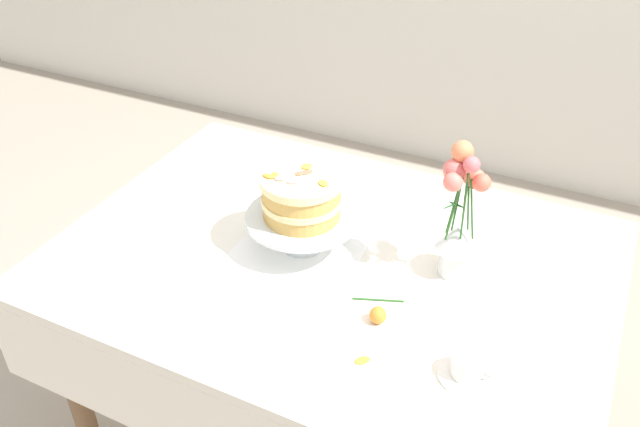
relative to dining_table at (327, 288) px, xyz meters
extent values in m
cube|color=white|center=(0.00, 0.03, 0.08)|extent=(1.40, 1.00, 0.03)
cylinder|color=brown|center=(-0.60, -0.37, -0.29)|extent=(0.06, 0.06, 0.71)
cylinder|color=brown|center=(-0.60, 0.43, -0.29)|extent=(0.06, 0.06, 0.71)
cylinder|color=brown|center=(0.60, 0.43, -0.29)|extent=(0.06, 0.06, 0.71)
cube|color=white|center=(-0.08, 0.03, 0.09)|extent=(0.33, 0.33, 0.00)
cylinder|color=silver|center=(-0.08, 0.03, 0.10)|extent=(0.11, 0.11, 0.01)
cylinder|color=silver|center=(-0.08, 0.03, 0.14)|extent=(0.03, 0.03, 0.07)
cylinder|color=silver|center=(-0.08, 0.03, 0.18)|extent=(0.29, 0.29, 0.01)
cylinder|color=tan|center=(-0.08, 0.03, 0.21)|extent=(0.20, 0.20, 0.04)
cylinder|color=beige|center=(-0.08, 0.03, 0.24)|extent=(0.20, 0.20, 0.02)
cylinder|color=tan|center=(-0.08, 0.03, 0.27)|extent=(0.20, 0.20, 0.04)
cylinder|color=beige|center=(-0.08, 0.03, 0.30)|extent=(0.21, 0.21, 0.02)
ellipsoid|color=orange|center=(-0.16, -0.01, 0.31)|extent=(0.03, 0.02, 0.01)
ellipsoid|color=yellow|center=(-0.02, 0.02, 0.31)|extent=(0.04, 0.04, 0.01)
ellipsoid|color=orange|center=(-0.14, 0.00, 0.31)|extent=(0.03, 0.03, 0.00)
ellipsoid|color=pink|center=(-0.09, -0.01, 0.31)|extent=(0.04, 0.03, 0.00)
ellipsoid|color=yellow|center=(-0.09, 0.07, 0.31)|extent=(0.03, 0.03, 0.01)
ellipsoid|color=#E56B51|center=(-0.08, 0.05, 0.31)|extent=(0.03, 0.04, 0.00)
ellipsoid|color=pink|center=(-0.12, -0.01, 0.31)|extent=(0.03, 0.03, 0.01)
ellipsoid|color=#E56B51|center=(-0.09, 0.03, 0.31)|extent=(0.03, 0.03, 0.00)
cylinder|color=silver|center=(0.30, 0.10, 0.13)|extent=(0.08, 0.08, 0.08)
cone|color=silver|center=(0.30, 0.10, 0.20)|extent=(0.10, 0.10, 0.06)
cylinder|color=#2D6028|center=(0.32, 0.09, 0.29)|extent=(0.03, 0.01, 0.16)
sphere|color=#F56751|center=(0.34, 0.09, 0.37)|extent=(0.04, 0.04, 0.04)
cylinder|color=#2D6028|center=(0.31, 0.11, 0.28)|extent=(0.02, 0.02, 0.14)
sphere|color=#F57862|center=(0.32, 0.12, 0.35)|extent=(0.05, 0.05, 0.05)
cylinder|color=#2D6028|center=(0.30, 0.12, 0.28)|extent=(0.01, 0.03, 0.14)
sphere|color=#F26956|center=(0.30, 0.14, 0.35)|extent=(0.04, 0.04, 0.04)
cylinder|color=#2D6028|center=(0.29, 0.10, 0.32)|extent=(0.02, 0.01, 0.22)
sphere|color=#EC8054|center=(0.28, 0.10, 0.43)|extent=(0.05, 0.05, 0.05)
ellipsoid|color=#236B2D|center=(0.28, 0.10, 0.29)|extent=(0.05, 0.03, 0.01)
cylinder|color=#2D6028|center=(0.28, 0.09, 0.30)|extent=(0.02, 0.01, 0.18)
sphere|color=#DE6662|center=(0.27, 0.08, 0.39)|extent=(0.05, 0.05, 0.05)
cylinder|color=#2D6028|center=(0.29, 0.07, 0.29)|extent=(0.02, 0.03, 0.16)
sphere|color=#F57568|center=(0.28, 0.06, 0.37)|extent=(0.05, 0.05, 0.05)
ellipsoid|color=#236B2D|center=(0.28, 0.07, 0.30)|extent=(0.04, 0.05, 0.02)
cylinder|color=#2D6028|center=(0.31, 0.08, 0.31)|extent=(0.01, 0.02, 0.20)
sphere|color=#E86569|center=(0.31, 0.08, 0.41)|extent=(0.04, 0.04, 0.04)
cylinder|color=white|center=(0.42, -0.22, 0.09)|extent=(0.12, 0.12, 0.01)
cylinder|color=white|center=(0.42, -0.22, 0.12)|extent=(0.07, 0.07, 0.05)
torus|color=white|center=(0.46, -0.22, 0.12)|extent=(0.03, 0.01, 0.03)
cylinder|color=#2D6028|center=(0.17, -0.08, 0.09)|extent=(0.12, 0.05, 0.01)
sphere|color=orange|center=(0.20, -0.15, 0.11)|extent=(0.04, 0.04, 0.04)
ellipsoid|color=pink|center=(-0.11, 0.26, 0.09)|extent=(0.03, 0.04, 0.01)
ellipsoid|color=orange|center=(0.21, -0.28, 0.09)|extent=(0.04, 0.04, 0.00)
camera|label=1|loc=(0.56, -1.19, 1.14)|focal=37.14mm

